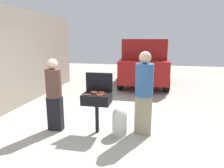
% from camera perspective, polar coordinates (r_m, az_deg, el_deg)
% --- Properties ---
extents(ground_plane, '(24.00, 24.00, 0.00)m').
position_cam_1_polar(ground_plane, '(4.80, -6.65, -12.63)').
color(ground_plane, '#9E998E').
extents(house_wall_side, '(0.24, 8.00, 2.93)m').
position_cam_1_polar(house_wall_side, '(6.55, -27.03, 6.23)').
color(house_wall_side, gray).
rests_on(house_wall_side, ground).
extents(bbq_grill, '(0.60, 0.44, 0.88)m').
position_cam_1_polar(bbq_grill, '(4.41, -4.30, -4.50)').
color(bbq_grill, black).
rests_on(bbq_grill, ground).
extents(grill_lid_open, '(0.60, 0.05, 0.42)m').
position_cam_1_polar(grill_lid_open, '(4.53, -3.62, 0.54)').
color(grill_lid_open, black).
rests_on(grill_lid_open, bbq_grill).
extents(hot_dog_0, '(0.13, 0.03, 0.03)m').
position_cam_1_polar(hot_dog_0, '(4.51, -5.00, -2.12)').
color(hot_dog_0, '#B74C33').
rests_on(hot_dog_0, bbq_grill).
extents(hot_dog_1, '(0.13, 0.03, 0.03)m').
position_cam_1_polar(hot_dog_1, '(4.37, -4.79, -2.58)').
color(hot_dog_1, '#B74C33').
rests_on(hot_dog_1, bbq_grill).
extents(hot_dog_2, '(0.13, 0.03, 0.03)m').
position_cam_1_polar(hot_dog_2, '(4.38, -3.01, -2.51)').
color(hot_dog_2, '#C6593D').
rests_on(hot_dog_2, bbq_grill).
extents(hot_dog_3, '(0.13, 0.03, 0.03)m').
position_cam_1_polar(hot_dog_3, '(4.44, -5.20, -2.36)').
color(hot_dog_3, '#C6593D').
rests_on(hot_dog_3, bbq_grill).
extents(hot_dog_4, '(0.13, 0.04, 0.03)m').
position_cam_1_polar(hot_dog_4, '(4.26, -3.11, -2.96)').
color(hot_dog_4, '#AD4228').
rests_on(hot_dog_4, bbq_grill).
extents(hot_dog_5, '(0.13, 0.04, 0.03)m').
position_cam_1_polar(hot_dog_5, '(4.46, -4.72, -2.29)').
color(hot_dog_5, '#AD4228').
rests_on(hot_dog_5, bbq_grill).
extents(hot_dog_6, '(0.13, 0.03, 0.03)m').
position_cam_1_polar(hot_dog_6, '(4.46, -2.87, -2.23)').
color(hot_dog_6, '#B74C33').
rests_on(hot_dog_6, bbq_grill).
extents(hot_dog_7, '(0.13, 0.04, 0.03)m').
position_cam_1_polar(hot_dog_7, '(4.27, -6.85, -3.01)').
color(hot_dog_7, '#C6593D').
rests_on(hot_dog_7, bbq_grill).
extents(hot_dog_8, '(0.13, 0.04, 0.03)m').
position_cam_1_polar(hot_dog_8, '(4.21, -3.45, -3.15)').
color(hot_dog_8, '#C6593D').
rests_on(hot_dog_8, bbq_grill).
extents(hot_dog_9, '(0.13, 0.04, 0.03)m').
position_cam_1_polar(hot_dog_9, '(4.30, -2.28, -2.80)').
color(hot_dog_9, '#AD4228').
rests_on(hot_dog_9, bbq_grill).
extents(propane_tank, '(0.32, 0.32, 0.62)m').
position_cam_1_polar(propane_tank, '(4.46, 2.18, -10.10)').
color(propane_tank, silver).
rests_on(propane_tank, ground).
extents(person_left, '(0.34, 0.34, 1.62)m').
position_cam_1_polar(person_left, '(4.66, -15.93, -2.29)').
color(person_left, black).
rests_on(person_left, ground).
extents(person_right, '(0.38, 0.38, 1.79)m').
position_cam_1_polar(person_right, '(4.33, 8.96, -1.84)').
color(person_right, gray).
rests_on(person_right, ground).
extents(parked_minivan, '(2.14, 4.46, 2.02)m').
position_cam_1_polar(parked_minivan, '(9.52, 9.01, 6.36)').
color(parked_minivan, maroon).
rests_on(parked_minivan, ground).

